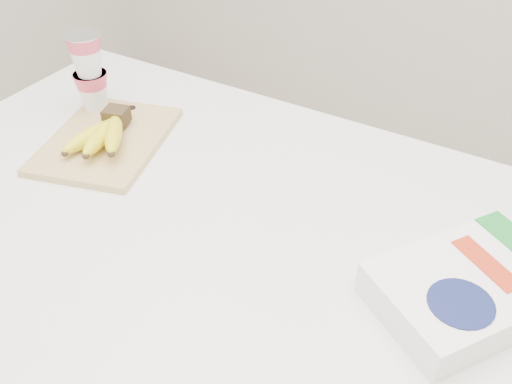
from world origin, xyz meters
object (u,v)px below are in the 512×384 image
Objects in this scene: cereal_box at (469,289)px; bananas at (104,133)px; cutting_board at (107,140)px; yogurt_stack at (89,71)px.

bananas is at bearing -149.21° from cereal_box.
cereal_box is (0.76, -0.05, 0.02)m from cutting_board.
yogurt_stack is at bearing 140.00° from bananas.
cutting_board is 0.93× the size of cereal_box.
cutting_board is 1.65× the size of bananas.
yogurt_stack reaches higher than cutting_board.
cutting_board is at bearing 128.67° from bananas.
bananas is 0.16m from yogurt_stack.
bananas is 0.57× the size of cereal_box.
bananas is 1.05× the size of yogurt_stack.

